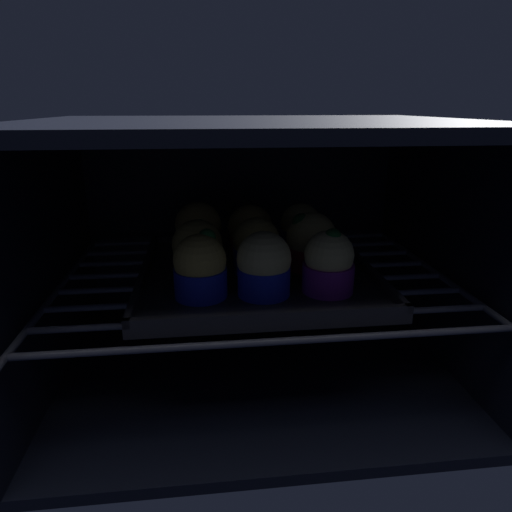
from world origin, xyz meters
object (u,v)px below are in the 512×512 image
at_px(baking_tray, 256,274).
at_px(muffin_row1_col1, 254,247).
at_px(muffin_row2_col1, 248,232).
at_px(muffin_row0_col1, 267,265).
at_px(muffin_row1_col0, 198,249).
at_px(muffin_row1_col2, 311,242).
at_px(muffin_row0_col0, 200,268).
at_px(muffin_row2_col0, 198,230).
at_px(muffin_row0_col2, 329,263).
at_px(muffin_row2_col2, 300,229).

xyz_separation_m(baking_tray, muffin_row1_col1, (-0.00, -0.00, 0.04)).
bearing_deg(muffin_row1_col1, muffin_row2_col1, 89.71).
height_order(muffin_row0_col1, muffin_row1_col0, muffin_row0_col1).
height_order(baking_tray, muffin_row1_col2, muffin_row1_col2).
distance_m(muffin_row0_col0, muffin_row1_col2, 0.17).
bearing_deg(baking_tray, muffin_row2_col0, 134.69).
xyz_separation_m(baking_tray, muffin_row0_col0, (-0.08, -0.08, 0.04)).
bearing_deg(muffin_row1_col2, muffin_row0_col1, -131.22).
height_order(muffin_row0_col2, muffin_row1_col1, muffin_row0_col2).
bearing_deg(muffin_row2_col0, muffin_row1_col0, -90.50).
xyz_separation_m(baking_tray, muffin_row2_col0, (-0.08, 0.08, 0.04)).
bearing_deg(muffin_row1_col1, muffin_row0_col2, -43.31).
bearing_deg(muffin_row1_col0, muffin_row1_col1, -0.96).
bearing_deg(muffin_row1_col0, muffin_row2_col1, 46.07).
bearing_deg(muffin_row0_col2, muffin_row1_col0, 153.42).
bearing_deg(muffin_row2_col1, muffin_row0_col0, -114.84).
distance_m(muffin_row0_col0, muffin_row0_col2, 0.16).
bearing_deg(muffin_row2_col2, baking_tray, -134.29).
height_order(muffin_row0_col0, muffin_row1_col1, muffin_row0_col0).
distance_m(baking_tray, muffin_row1_col2, 0.09).
relative_size(muffin_row0_col0, muffin_row2_col2, 1.07).
relative_size(muffin_row0_col1, muffin_row2_col0, 0.96).
relative_size(muffin_row1_col1, muffin_row2_col0, 0.93).
relative_size(baking_tray, muffin_row1_col2, 3.90).
distance_m(muffin_row0_col2, muffin_row2_col0, 0.23).
distance_m(muffin_row0_col0, muffin_row2_col1, 0.17).
relative_size(muffin_row0_col1, muffin_row1_col0, 1.05).
bearing_deg(baking_tray, muffin_row0_col0, -133.77).
height_order(muffin_row0_col0, muffin_row2_col2, muffin_row0_col0).
height_order(muffin_row0_col0, muffin_row1_col2, same).
xyz_separation_m(muffin_row0_col2, muffin_row2_col0, (-0.16, 0.16, 0.00)).
relative_size(muffin_row0_col0, muffin_row1_col1, 1.07).
relative_size(baking_tray, muffin_row0_col2, 3.86).
xyz_separation_m(muffin_row0_col1, muffin_row1_col1, (-0.01, 0.08, -0.00)).
distance_m(baking_tray, muffin_row1_col1, 0.04).
height_order(baking_tray, muffin_row2_col1, muffin_row2_col1).
height_order(muffin_row0_col1, muffin_row1_col1, muffin_row0_col1).
bearing_deg(muffin_row0_col1, muffin_row1_col2, 48.78).
height_order(muffin_row0_col0, muffin_row2_col1, muffin_row0_col0).
bearing_deg(muffin_row1_col2, muffin_row0_col2, -87.90).
relative_size(muffin_row0_col1, muffin_row2_col1, 1.03).
bearing_deg(muffin_row0_col2, muffin_row1_col2, 92.10).
height_order(muffin_row1_col0, muffin_row2_col2, same).
bearing_deg(muffin_row2_col2, muffin_row1_col2, -91.83).
bearing_deg(muffin_row0_col0, muffin_row2_col1, 65.16).
distance_m(muffin_row1_col2, muffin_row2_col1, 0.11).
xyz_separation_m(baking_tray, muffin_row1_col2, (0.08, 0.00, 0.04)).
height_order(baking_tray, muffin_row0_col1, muffin_row0_col1).
xyz_separation_m(muffin_row0_col0, muffin_row1_col2, (0.15, 0.08, 0.00)).
bearing_deg(muffin_row1_col2, muffin_row1_col1, -177.01).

